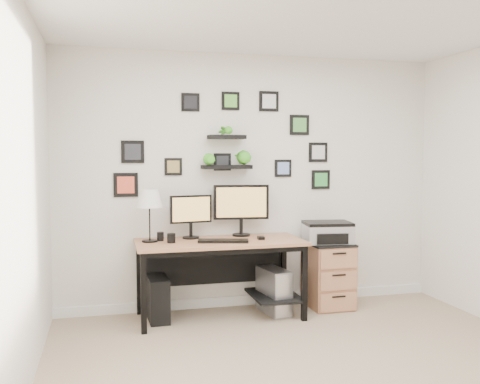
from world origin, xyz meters
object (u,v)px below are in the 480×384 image
object	(u,v)px
desk	(223,253)
pc_tower_black	(158,299)
printer	(328,232)
monitor_left	(191,213)
mug	(171,238)
table_lamp	(149,200)
file_cabinet	(328,274)
pc_tower_grey	(274,291)
monitor_right	(241,206)

from	to	relation	value
desk	pc_tower_black	distance (m)	0.76
printer	monitor_left	bearing A→B (deg)	175.60
printer	mug	bearing A→B (deg)	-176.38
table_lamp	printer	size ratio (longest dim) A/B	0.97
desk	file_cabinet	world-z (taller)	desk
desk	table_lamp	size ratio (longest dim) A/B	3.22
monitor_left	pc_tower_black	world-z (taller)	monitor_left
mug	pc_tower_grey	distance (m)	1.17
monitor_left	printer	size ratio (longest dim) A/B	0.83
desk	table_lamp	world-z (taller)	table_lamp
monitor_right	pc_tower_black	distance (m)	1.23
mug	pc_tower_black	size ratio (longest dim) A/B	0.21
printer	pc_tower_black	bearing A→B (deg)	-179.23
table_lamp	pc_tower_black	size ratio (longest dim) A/B	1.20
monitor_left	desk	bearing A→B (deg)	-29.23
file_cabinet	table_lamp	bearing A→B (deg)	180.00
monitor_left	monitor_right	xyz separation A→B (m)	(0.52, 0.04, 0.06)
desk	monitor_left	distance (m)	0.50
monitor_left	mug	bearing A→B (deg)	-136.29
monitor_left	monitor_right	bearing A→B (deg)	4.27
monitor_left	table_lamp	distance (m)	0.45
monitor_left	pc_tower_grey	distance (m)	1.13
pc_tower_grey	mug	bearing A→B (deg)	-178.58
desk	file_cabinet	bearing A→B (deg)	2.95
desk	pc_tower_grey	bearing A→B (deg)	-2.90
desk	monitor_right	world-z (taller)	monitor_right
monitor_right	file_cabinet	world-z (taller)	monitor_right
file_cabinet	monitor_right	bearing A→B (deg)	171.13
monitor_left	mug	size ratio (longest dim) A/B	4.83
mug	printer	size ratio (longest dim) A/B	0.17
mug	printer	bearing A→B (deg)	3.62
monitor_right	mug	distance (m)	0.82
desk	monitor_left	size ratio (longest dim) A/B	3.75
pc_tower_grey	table_lamp	bearing A→B (deg)	176.01
file_cabinet	monitor_left	bearing A→B (deg)	175.92
table_lamp	file_cabinet	bearing A→B (deg)	-0.00
pc_tower_black	pc_tower_grey	bearing A→B (deg)	-4.41
monitor_left	mug	world-z (taller)	monitor_left
monitor_right	pc_tower_black	xyz separation A→B (m)	(-0.86, -0.17, -0.85)
desk	pc_tower_grey	distance (m)	0.65
monitor_left	pc_tower_grey	world-z (taller)	monitor_left
table_lamp	pc_tower_black	distance (m)	0.94
pc_tower_black	file_cabinet	size ratio (longest dim) A/B	0.62
monitor_right	pc_tower_grey	distance (m)	0.91
pc_tower_black	printer	bearing A→B (deg)	-0.94
desk	monitor_left	world-z (taller)	monitor_left
pc_tower_black	printer	distance (m)	1.84
monitor_left	file_cabinet	size ratio (longest dim) A/B	0.64
mug	printer	world-z (taller)	printer
pc_tower_black	pc_tower_grey	distance (m)	1.14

